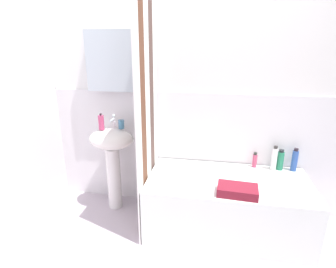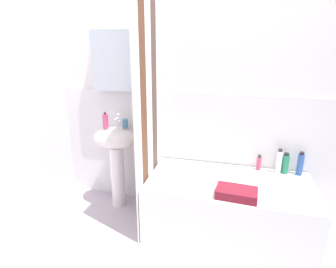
% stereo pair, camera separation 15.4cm
% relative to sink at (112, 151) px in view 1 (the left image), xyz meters
% --- Properties ---
extents(wall_back_tiled, '(3.60, 0.18, 2.40)m').
position_rel_sink_xyz_m(wall_back_tiled, '(0.82, 0.23, 0.51)').
color(wall_back_tiled, white).
rests_on(wall_back_tiled, ground_plane).
extents(sink, '(0.44, 0.34, 0.86)m').
position_rel_sink_xyz_m(sink, '(0.00, 0.00, 0.00)').
color(sink, white).
rests_on(sink, ground_plane).
extents(faucet, '(0.03, 0.12, 0.12)m').
position_rel_sink_xyz_m(faucet, '(-0.00, 0.08, 0.29)').
color(faucet, silver).
rests_on(faucet, sink).
extents(soap_dispenser, '(0.05, 0.05, 0.16)m').
position_rel_sink_xyz_m(soap_dispenser, '(-0.08, -0.02, 0.30)').
color(soap_dispenser, '#C4436E').
rests_on(soap_dispenser, sink).
extents(toothbrush_cup, '(0.06, 0.06, 0.09)m').
position_rel_sink_xyz_m(toothbrush_cup, '(0.09, 0.04, 0.27)').
color(toothbrush_cup, teal).
rests_on(toothbrush_cup, sink).
extents(bathtub, '(1.41, 0.72, 0.51)m').
position_rel_sink_xyz_m(bathtub, '(1.13, -0.17, -0.37)').
color(bathtub, silver).
rests_on(bathtub, ground_plane).
extents(shower_curtain, '(0.01, 0.72, 2.00)m').
position_rel_sink_xyz_m(shower_curtain, '(0.41, -0.17, 0.37)').
color(shower_curtain, white).
rests_on(shower_curtain, ground_plane).
extents(shampoo_bottle, '(0.05, 0.05, 0.22)m').
position_rel_sink_xyz_m(shampoo_bottle, '(1.74, 0.12, -0.01)').
color(shampoo_bottle, '#2E53A3').
rests_on(shampoo_bottle, bathtub).
extents(lotion_bottle, '(0.06, 0.06, 0.20)m').
position_rel_sink_xyz_m(lotion_bottle, '(1.61, 0.13, -0.02)').
color(lotion_bottle, '#247C57').
rests_on(lotion_bottle, bathtub).
extents(conditioner_bottle, '(0.05, 0.05, 0.24)m').
position_rel_sink_xyz_m(conditioner_bottle, '(1.55, 0.11, -0.01)').
color(conditioner_bottle, white).
rests_on(conditioner_bottle, bathtub).
extents(body_wash_bottle, '(0.04, 0.04, 0.15)m').
position_rel_sink_xyz_m(body_wash_bottle, '(1.39, 0.14, -0.05)').
color(body_wash_bottle, '#C44468').
rests_on(body_wash_bottle, bathtub).
extents(towel_folded, '(0.32, 0.21, 0.07)m').
position_rel_sink_xyz_m(towel_folded, '(1.19, -0.41, -0.08)').
color(towel_folded, maroon).
rests_on(towel_folded, bathtub).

